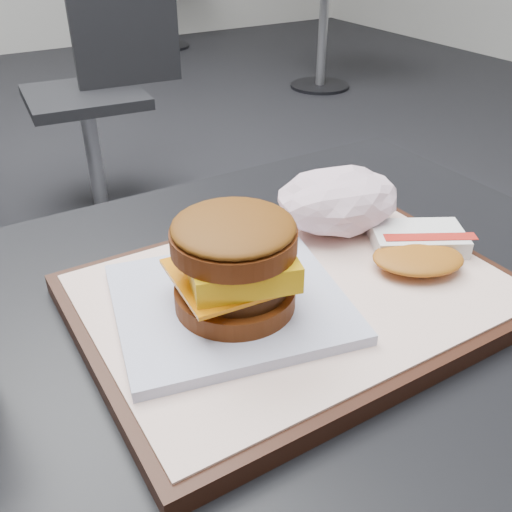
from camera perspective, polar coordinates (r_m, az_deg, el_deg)
The scene contains 6 objects.
customer_table at distance 0.64m, azimuth 0.39°, elevation -19.73°, with size 0.80×0.60×0.77m.
serving_tray at distance 0.52m, azimuth 4.03°, elevation -4.00°, with size 0.38×0.28×0.02m.
breakfast_sandwich at distance 0.46m, azimuth -2.27°, elevation -1.67°, with size 0.22×0.21×0.09m.
hash_brown at distance 0.57m, azimuth 15.89°, elevation 0.86°, with size 0.13×0.12×0.02m.
crumpled_wrapper at distance 0.60m, azimuth 8.28°, elevation 5.53°, with size 0.13×0.11×0.06m, color white, non-canonical shape.
neighbor_chair at distance 2.32m, azimuth -15.33°, elevation 16.55°, with size 0.62×0.46×0.88m.
Camera 1 is at (-0.21, -0.34, 1.09)m, focal length 40.00 mm.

